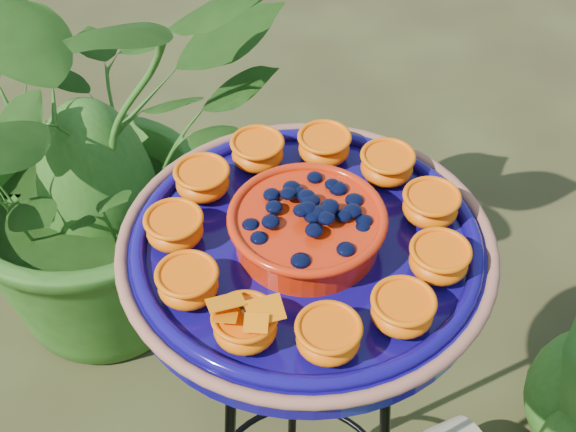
# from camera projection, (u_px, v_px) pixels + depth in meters

# --- Properties ---
(tripod_stand) EXTENTS (0.42, 0.42, 0.90)m
(tripod_stand) POSITION_uv_depth(u_px,v_px,m) (303.00, 413.00, 1.28)
(tripod_stand) COLOR black
(tripod_stand) RESTS_ON ground
(feeder_dish) EXTENTS (0.58, 0.58, 0.11)m
(feeder_dish) POSITION_uv_depth(u_px,v_px,m) (307.00, 243.00, 1.00)
(feeder_dish) COLOR #10085E
(feeder_dish) RESTS_ON tripod_stand
(shrub_back_left) EXTENTS (1.18, 1.19, 1.00)m
(shrub_back_left) POSITION_uv_depth(u_px,v_px,m) (89.00, 151.00, 1.82)
(shrub_back_left) COLOR #265015
(shrub_back_left) RESTS_ON ground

